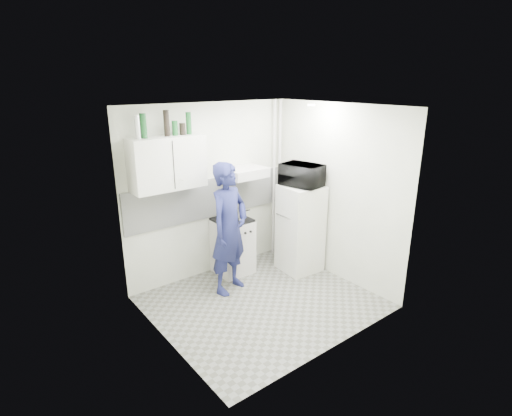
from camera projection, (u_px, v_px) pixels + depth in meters
floor at (262, 302)px, 5.46m from camera, size 2.80×2.80×0.00m
ceiling at (263, 106)px, 4.66m from camera, size 2.80×2.80×0.00m
wall_back at (211, 191)px, 5.99m from camera, size 2.80×0.00×2.80m
wall_left at (160, 238)px, 4.24m from camera, size 0.00×2.60×2.60m
wall_right at (337, 193)px, 5.88m from camera, size 0.00×2.60×2.60m
person at (229, 229)px, 5.52m from camera, size 0.79×0.65×1.87m
stove at (232, 246)px, 6.20m from camera, size 0.53×0.53×0.85m
fridge at (300, 228)px, 6.21m from camera, size 0.62×0.62×1.37m
stove_top at (232, 220)px, 6.06m from camera, size 0.51×0.51×0.03m
saucepan at (238, 215)px, 6.07m from camera, size 0.20×0.20×0.11m
microwave at (302, 175)px, 5.95m from camera, size 0.67×0.52×0.33m
bottle_a at (137, 127)px, 4.89m from camera, size 0.07×0.07×0.29m
bottle_b at (143, 126)px, 4.93m from camera, size 0.08×0.08×0.31m
bottle_d at (167, 123)px, 5.11m from camera, size 0.07×0.07×0.33m
canister_a at (175, 128)px, 5.20m from camera, size 0.08×0.08×0.19m
canister_b at (183, 129)px, 5.27m from camera, size 0.08×0.08×0.15m
bottle_e at (189, 123)px, 5.30m from camera, size 0.07×0.07×0.29m
upper_cabinet at (168, 163)px, 5.26m from camera, size 1.00×0.35×0.70m
range_hood at (244, 172)px, 5.99m from camera, size 0.60×0.50×0.14m
backsplash at (211, 198)px, 6.01m from camera, size 2.74×0.03×0.60m
pipe_a at (279, 179)px, 6.69m from camera, size 0.05×0.05×2.60m
pipe_b at (274, 180)px, 6.62m from camera, size 0.04×0.04×2.60m
ceiling_spot_fixture at (311, 105)px, 5.40m from camera, size 0.10×0.10×0.02m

